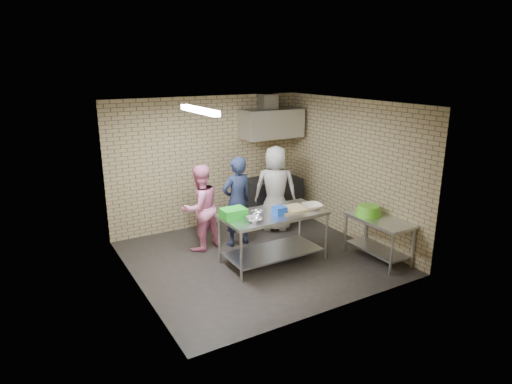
# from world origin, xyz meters

# --- Properties ---
(floor) EXTENTS (4.20, 4.20, 0.00)m
(floor) POSITION_xyz_m (0.00, 0.00, 0.00)
(floor) COLOR black
(floor) RESTS_ON ground
(ceiling) EXTENTS (4.20, 4.20, 0.00)m
(ceiling) POSITION_xyz_m (0.00, 0.00, 2.70)
(ceiling) COLOR black
(ceiling) RESTS_ON ground
(back_wall) EXTENTS (4.20, 0.06, 2.70)m
(back_wall) POSITION_xyz_m (0.00, 2.00, 1.35)
(back_wall) COLOR tan
(back_wall) RESTS_ON ground
(front_wall) EXTENTS (4.20, 0.06, 2.70)m
(front_wall) POSITION_xyz_m (0.00, -2.00, 1.35)
(front_wall) COLOR tan
(front_wall) RESTS_ON ground
(left_wall) EXTENTS (0.06, 4.00, 2.70)m
(left_wall) POSITION_xyz_m (-2.10, 0.00, 1.35)
(left_wall) COLOR tan
(left_wall) RESTS_ON ground
(right_wall) EXTENTS (0.06, 4.00, 2.70)m
(right_wall) POSITION_xyz_m (2.10, 0.00, 1.35)
(right_wall) COLOR tan
(right_wall) RESTS_ON ground
(prep_table) EXTENTS (1.78, 0.89, 0.89)m
(prep_table) POSITION_xyz_m (0.18, -0.26, 0.45)
(prep_table) COLOR silver
(prep_table) RESTS_ON floor
(side_counter) EXTENTS (0.60, 1.20, 0.75)m
(side_counter) POSITION_xyz_m (1.80, -1.10, 0.38)
(side_counter) COLOR silver
(side_counter) RESTS_ON floor
(stove) EXTENTS (1.20, 0.70, 0.90)m
(stove) POSITION_xyz_m (1.35, 1.65, 0.45)
(stove) COLOR black
(stove) RESTS_ON floor
(range_hood) EXTENTS (1.30, 0.60, 0.60)m
(range_hood) POSITION_xyz_m (1.35, 1.70, 2.10)
(range_hood) COLOR silver
(range_hood) RESTS_ON back_wall
(hood_duct) EXTENTS (0.35, 0.30, 0.30)m
(hood_duct) POSITION_xyz_m (1.35, 1.85, 2.55)
(hood_duct) COLOR #A5A8AD
(hood_duct) RESTS_ON back_wall
(wall_shelf) EXTENTS (0.80, 0.20, 0.04)m
(wall_shelf) POSITION_xyz_m (1.65, 1.89, 1.92)
(wall_shelf) COLOR #3F2B19
(wall_shelf) RESTS_ON back_wall
(fluorescent_fixture) EXTENTS (0.10, 1.25, 0.08)m
(fluorescent_fixture) POSITION_xyz_m (-1.00, 0.00, 2.64)
(fluorescent_fixture) COLOR white
(fluorescent_fixture) RESTS_ON ceiling
(green_crate) EXTENTS (0.40, 0.30, 0.16)m
(green_crate) POSITION_xyz_m (-0.52, -0.14, 0.97)
(green_crate) COLOR green
(green_crate) RESTS_ON prep_table
(blue_tub) EXTENTS (0.20, 0.20, 0.13)m
(blue_tub) POSITION_xyz_m (0.23, -0.36, 0.95)
(blue_tub) COLOR #1747AE
(blue_tub) RESTS_ON prep_table
(cutting_board) EXTENTS (0.54, 0.42, 0.03)m
(cutting_board) POSITION_xyz_m (0.53, -0.28, 0.90)
(cutting_board) COLOR tan
(cutting_board) RESTS_ON prep_table
(mixing_bowl_a) EXTENTS (0.32, 0.32, 0.07)m
(mixing_bowl_a) POSITION_xyz_m (-0.32, -0.46, 0.92)
(mixing_bowl_a) COLOR silver
(mixing_bowl_a) RESTS_ON prep_table
(mixing_bowl_b) EXTENTS (0.24, 0.24, 0.07)m
(mixing_bowl_b) POSITION_xyz_m (-0.12, -0.21, 0.92)
(mixing_bowl_b) COLOR silver
(mixing_bowl_b) RESTS_ON prep_table
(ceramic_bowl) EXTENTS (0.39, 0.39, 0.08)m
(ceramic_bowl) POSITION_xyz_m (0.88, -0.41, 0.93)
(ceramic_bowl) COLOR beige
(ceramic_bowl) RESTS_ON prep_table
(green_basin) EXTENTS (0.46, 0.46, 0.17)m
(green_basin) POSITION_xyz_m (1.78, -0.85, 0.83)
(green_basin) COLOR #59C626
(green_basin) RESTS_ON side_counter
(bottle_red) EXTENTS (0.07, 0.07, 0.18)m
(bottle_red) POSITION_xyz_m (1.40, 1.89, 2.03)
(bottle_red) COLOR #B22619
(bottle_red) RESTS_ON wall_shelf
(man_navy) EXTENTS (0.65, 0.46, 1.70)m
(man_navy) POSITION_xyz_m (-0.01, 0.72, 0.85)
(man_navy) COLOR #151A36
(man_navy) RESTS_ON floor
(woman_pink) EXTENTS (0.89, 0.77, 1.59)m
(woman_pink) POSITION_xyz_m (-0.68, 0.88, 0.79)
(woman_pink) COLOR pink
(woman_pink) RESTS_ON floor
(woman_white) EXTENTS (1.02, 0.93, 1.75)m
(woman_white) POSITION_xyz_m (1.04, 1.03, 0.87)
(woman_white) COLOR silver
(woman_white) RESTS_ON floor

